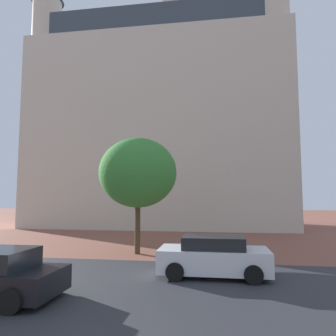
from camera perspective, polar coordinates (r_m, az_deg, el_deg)
name	(u,v)px	position (r m, az deg, el deg)	size (l,w,h in m)	color
ground_plane	(160,271)	(12.89, -1.43, -18.32)	(120.00, 120.00, 0.00)	brown
street_asphalt_strip	(148,288)	(10.76, -3.68, -20.94)	(120.00, 8.25, 0.00)	#2D2D33
landmark_building	(164,117)	(32.96, -0.69, 9.30)	(25.19, 10.69, 33.67)	beige
car_white	(214,256)	(12.14, 8.30, -15.66)	(4.01, 2.07, 1.46)	silver
tree_curb_far	(138,173)	(16.48, -5.49, -0.88)	(4.05, 4.05, 6.00)	#4C3823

